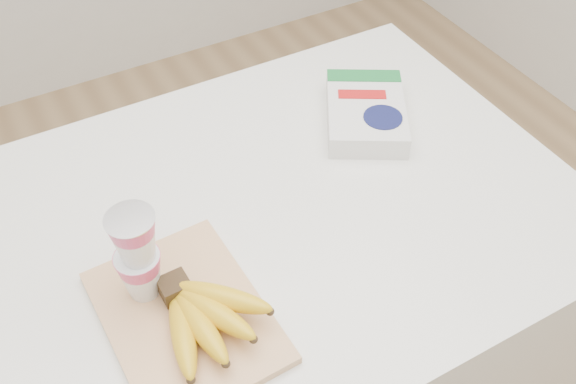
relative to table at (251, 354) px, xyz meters
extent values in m
cube|color=white|center=(0.00, 0.00, 0.00)|extent=(1.30, 0.87, 0.98)
cube|color=#E7B57E|center=(-0.17, -0.15, 0.50)|extent=(0.26, 0.34, 0.02)
cube|color=#382816|center=(-0.17, -0.11, 0.53)|extent=(0.05, 0.05, 0.03)
ellipsoid|color=gold|center=(-0.19, -0.20, 0.52)|extent=(0.08, 0.18, 0.05)
sphere|color=#382816|center=(-0.21, -0.28, 0.52)|extent=(0.01, 0.01, 0.01)
ellipsoid|color=gold|center=(-0.17, -0.20, 0.53)|extent=(0.05, 0.18, 0.05)
sphere|color=#382816|center=(-0.16, -0.28, 0.53)|extent=(0.01, 0.01, 0.01)
ellipsoid|color=gold|center=(-0.14, -0.19, 0.54)|extent=(0.10, 0.17, 0.05)
sphere|color=#382816|center=(-0.11, -0.27, 0.54)|extent=(0.01, 0.01, 0.01)
ellipsoid|color=gold|center=(-0.12, -0.18, 0.54)|extent=(0.14, 0.15, 0.05)
sphere|color=#382816|center=(-0.06, -0.24, 0.54)|extent=(0.01, 0.01, 0.01)
cylinder|color=silver|center=(-0.21, -0.08, 0.69)|extent=(0.08, 0.08, 0.00)
cube|color=white|center=(0.36, 0.13, 0.51)|extent=(0.26, 0.29, 0.05)
cube|color=#197433|center=(0.41, 0.21, 0.54)|extent=(0.16, 0.12, 0.00)
cylinder|color=#121747|center=(0.37, 0.07, 0.54)|extent=(0.11, 0.11, 0.00)
cube|color=red|center=(0.37, 0.16, 0.54)|extent=(0.10, 0.08, 0.00)
camera|label=1|loc=(-0.31, -0.74, 1.39)|focal=40.00mm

